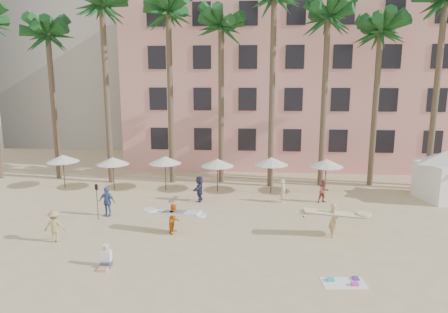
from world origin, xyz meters
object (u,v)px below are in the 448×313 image
Objects in this scene: pink_hotel at (308,82)px; cabana at (445,171)px; carrier_white at (174,217)px; carrier_yellow at (334,218)px.

cabana is (8.08, -14.08, -5.93)m from pink_hotel.
pink_hotel is 11.45× the size of carrier_white.
carrier_white is at bearing -113.61° from pink_hotel.
carrier_white is (-9.53, -21.81, -7.10)m from pink_hotel.
carrier_yellow is at bearing 1.37° from carrier_white.
pink_hotel reaches higher than carrier_yellow.
cabana is 1.70× the size of carrier_yellow.
carrier_yellow is 1.07× the size of carrier_white.
pink_hotel is 24.84m from carrier_white.
carrier_yellow reaches higher than carrier_white.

